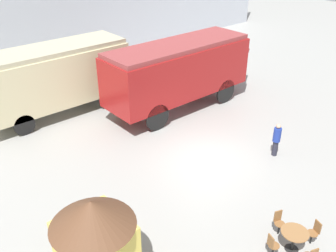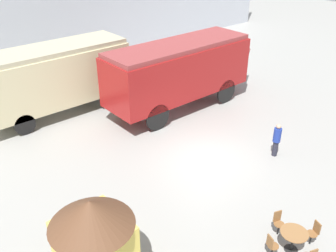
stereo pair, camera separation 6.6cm
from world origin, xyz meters
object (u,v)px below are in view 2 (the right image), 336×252
Objects in this scene: passenger_coach_vintage at (54,75)px; streamlined_locomotive at (189,66)px; cafe_table_near at (294,236)px; ticket_kiosk at (94,239)px; cafe_chair_0 at (271,245)px; visitor_person at (277,139)px.

passenger_coach_vintage is 7.28m from streamlined_locomotive.
cafe_table_near is 6.20m from ticket_kiosk.
passenger_coach_vintage is 9.13× the size of cafe_chair_0.
streamlined_locomotive is at bearing 35.11° from ticket_kiosk.
cafe_table_near is 5.64m from visitor_person.
passenger_coach_vintage is 9.08× the size of cafe_table_near.
streamlined_locomotive is 11.52m from cafe_table_near.
streamlined_locomotive reaches higher than visitor_person.
cafe_table_near is (-5.01, -10.24, -1.68)m from streamlined_locomotive.
passenger_coach_vintage is at bearing 94.82° from cafe_table_near.
passenger_coach_vintage reaches higher than cafe_table_near.
cafe_chair_0 is 0.29× the size of ticket_kiosk.
streamlined_locomotive reaches higher than cafe_chair_0.
cafe_chair_0 is 5.43m from ticket_kiosk.
visitor_person is (5.43, -10.35, -1.31)m from passenger_coach_vintage.
cafe_table_near is at bearing -138.92° from visitor_person.
ticket_kiosk reaches higher than cafe_table_near.
cafe_table_near is 0.55× the size of visitor_person.
visitor_person is 9.65m from ticket_kiosk.
streamlined_locomotive is at bearing 79.79° from cafe_chair_0.
cafe_chair_0 is at bearing -30.28° from ticket_kiosk.
ticket_kiosk is at bearing 151.09° from cafe_table_near.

